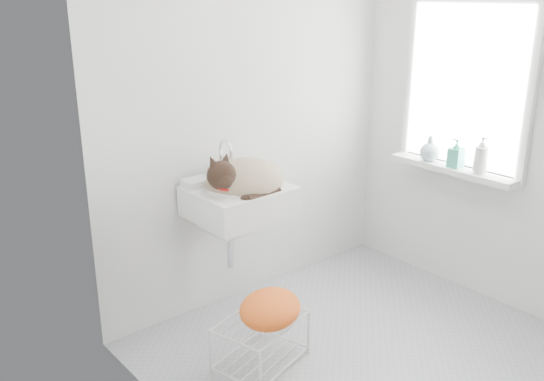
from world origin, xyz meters
TOP-DOWN VIEW (x-y plane):
  - floor at (0.00, 0.00)m, footprint 2.20×2.00m
  - back_wall at (0.00, 1.00)m, footprint 2.20×0.02m
  - right_wall at (1.10, 0.00)m, footprint 0.02×2.00m
  - left_wall at (-1.10, 0.00)m, footprint 0.02×2.00m
  - window_glass at (1.09, 0.20)m, footprint 0.01×0.80m
  - window_frame at (1.07, 0.20)m, footprint 0.04×0.90m
  - windowsill at (1.01, 0.20)m, footprint 0.16×0.88m
  - sink at (-0.31, 0.74)m, footprint 0.54×0.47m
  - faucet at (-0.31, 0.92)m, footprint 0.20×0.14m
  - cat at (-0.30, 0.72)m, footprint 0.53×0.47m
  - wire_rack at (-0.52, 0.28)m, footprint 0.53×0.43m
  - towel at (-0.50, 0.23)m, footprint 0.46×0.41m
  - bottle_a at (1.00, 0.00)m, footprint 0.09×0.09m
  - bottle_b at (1.00, 0.18)m, footprint 0.09×0.09m
  - bottle_c at (1.00, 0.38)m, footprint 0.14×0.14m

SIDE VIEW (x-z plane):
  - floor at x=0.00m, z-range -0.01..0.01m
  - wire_rack at x=-0.52m, z-range 0.01..0.29m
  - towel at x=-0.50m, z-range 0.23..0.38m
  - windowsill at x=1.01m, z-range 0.81..0.85m
  - sink at x=-0.31m, z-range 0.74..0.96m
  - bottle_a at x=1.00m, z-range 0.75..0.95m
  - bottle_b at x=1.00m, z-range 0.76..0.94m
  - bottle_c at x=1.00m, z-range 0.77..0.93m
  - cat at x=-0.30m, z-range 0.74..1.04m
  - faucet at x=-0.31m, z-range 0.89..1.09m
  - back_wall at x=0.00m, z-range 0.00..2.50m
  - right_wall at x=1.10m, z-range 0.00..2.50m
  - left_wall at x=-1.10m, z-range 0.00..2.50m
  - window_glass at x=1.09m, z-range 0.85..1.85m
  - window_frame at x=1.07m, z-range 0.80..1.90m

